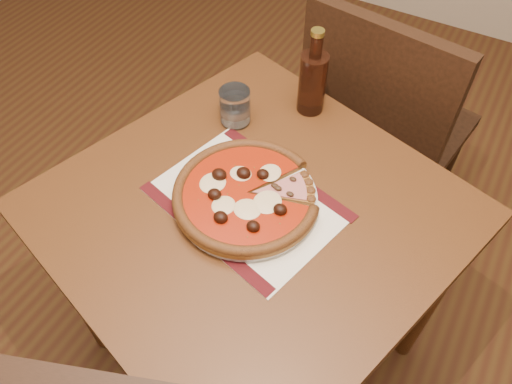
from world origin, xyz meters
The scene contains 8 objects.
table centered at (-0.10, 0.81, 0.65)m, with size 1.00×1.00×0.75m.
chair_far centered at (0.01, 1.42, 0.54)m, with size 0.51×0.51×0.95m.
placemat centered at (-0.12, 0.81, 0.75)m, with size 0.39×0.28×0.00m, color white.
plate centered at (-0.12, 0.81, 0.76)m, with size 0.31×0.31×0.02m, color white.
pizza centered at (-0.12, 0.81, 0.78)m, with size 0.32×0.32×0.04m.
ham_slice centered at (-0.04, 0.88, 0.78)m, with size 0.13×0.12×0.02m.
water_glass centered at (-0.27, 1.03, 0.80)m, with size 0.08×0.08×0.09m, color white.
bottle centered at (-0.13, 1.16, 0.84)m, with size 0.07×0.07×0.23m.
Camera 1 is at (0.23, 0.24, 1.61)m, focal length 35.00 mm.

